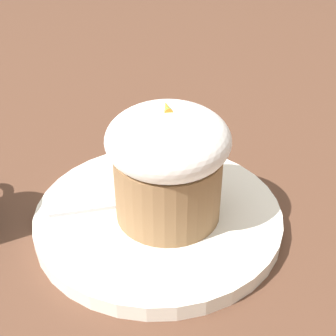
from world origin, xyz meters
TOP-DOWN VIEW (x-y plane):
  - ground_plane at (0.00, 0.00)m, footprint 4.00×4.00m
  - dessert_plate at (0.00, 0.00)m, footprint 0.24×0.24m
  - carrot_cake at (-0.01, -0.01)m, footprint 0.11×0.11m
  - spoon at (0.01, 0.02)m, footprint 0.04×0.11m

SIDE VIEW (x-z plane):
  - ground_plane at x=0.00m, z-range 0.00..0.00m
  - dessert_plate at x=0.00m, z-range 0.00..0.02m
  - spoon at x=0.01m, z-range 0.02..0.02m
  - carrot_cake at x=-0.01m, z-range 0.02..0.13m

